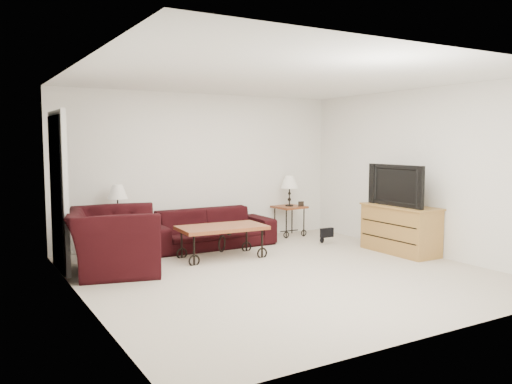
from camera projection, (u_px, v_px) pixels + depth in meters
ground at (283, 273)px, 6.75m from camera, size 5.00×5.00×0.00m
wall_back at (202, 168)px, 8.78m from camera, size 5.00×0.02×2.50m
wall_front at (443, 194)px, 4.48m from camera, size 5.00×0.02×2.50m
wall_left at (81, 185)px, 5.38m from camera, size 0.02×5.00×2.50m
wall_right at (422, 171)px, 7.88m from camera, size 0.02×5.00×2.50m
ceiling at (284, 78)px, 6.51m from camera, size 5.00×5.00×0.00m
doorway at (57, 194)px, 6.83m from camera, size 0.08×0.94×2.04m
sofa at (210, 228)px, 8.41m from camera, size 2.08×0.81×0.61m
side_table_left at (119, 237)px, 7.85m from camera, size 0.54×0.54×0.53m
side_table_right at (289, 221)px, 9.40m from camera, size 0.55×0.55×0.54m
lamp_left at (118, 202)px, 7.80m from camera, size 0.34×0.34×0.53m
lamp_right at (289, 191)px, 9.35m from camera, size 0.34×0.34×0.54m
photo_frame_left at (111, 219)px, 7.61m from camera, size 0.11×0.04×0.09m
photo_frame_right at (301, 204)px, 9.32m from camera, size 0.11×0.03×0.09m
coffee_table at (222, 242)px, 7.62m from camera, size 1.30×0.75×0.47m
armchair at (114, 241)px, 6.78m from camera, size 1.39×1.51×0.83m
throw_pillow at (126, 232)px, 6.81m from camera, size 0.19×0.39×0.37m
tv_stand at (400, 229)px, 7.95m from camera, size 0.51×1.22×0.73m
television at (400, 185)px, 7.88m from camera, size 0.14×1.09×0.63m
backpack at (322, 229)px, 8.73m from camera, size 0.40×0.32×0.48m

